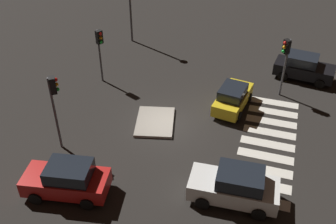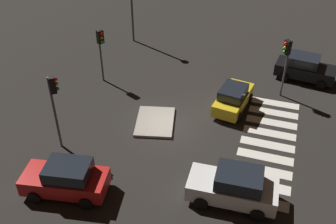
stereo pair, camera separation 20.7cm
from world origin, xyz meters
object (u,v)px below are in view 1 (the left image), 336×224
car_yellow (233,98)px  traffic_light_north (100,44)px  traffic_island (155,122)px  traffic_light_west (54,96)px  car_red (67,180)px  car_black (304,67)px  car_white (235,186)px  traffic_light_east (286,54)px

car_yellow → traffic_light_north: (0.56, 9.74, 2.25)m
traffic_island → traffic_light_west: bearing=130.7°
car_yellow → traffic_light_west: bearing=136.5°
car_red → traffic_light_north: traffic_light_north is taller
car_black → car_red: bearing=-118.1°
traffic_island → traffic_light_north: traffic_light_north is taller
car_white → car_red: 8.43m
traffic_island → traffic_light_north: (3.72, 5.35, 3.01)m
car_yellow → car_black: car_black is taller
traffic_light_east → traffic_island: bearing=-3.2°
traffic_light_east → car_red: bearing=11.6°
car_white → traffic_light_west: size_ratio=0.96×
car_red → traffic_light_west: traffic_light_west is taller
traffic_island → car_white: bearing=-129.6°
traffic_light_east → traffic_light_west: size_ratio=0.90×
car_yellow → car_red: size_ratio=0.91×
car_black → traffic_light_east: size_ratio=1.05×
car_yellow → car_white: car_white is taller
car_black → traffic_light_north: traffic_light_north is taller
car_yellow → traffic_light_west: (-6.94, 8.80, 2.73)m
car_black → car_red: size_ratio=0.99×
car_yellow → traffic_light_east: size_ratio=0.97×
traffic_light_north → car_black: bearing=49.9°
traffic_light_west → traffic_light_north: (7.50, 0.94, -0.48)m
car_yellow → traffic_light_north: bearing=94.9°
car_white → car_red: (-2.09, 8.17, -0.03)m
traffic_light_east → car_black: bearing=-158.8°
car_white → traffic_light_west: traffic_light_west is taller
car_black → traffic_light_north: (-4.96, 14.08, 2.17)m
car_white → traffic_light_east: (10.61, -1.34, 2.28)m
car_white → car_yellow: bearing=-82.5°
traffic_island → traffic_light_west: size_ratio=0.76×
car_white → traffic_light_west: 10.68m
car_yellow → traffic_light_east: 4.51m
traffic_island → car_red: 7.37m
traffic_island → traffic_light_north: size_ratio=0.88×
car_red → traffic_light_east: size_ratio=1.06×
traffic_island → traffic_light_east: (5.73, -7.23, 3.15)m
car_yellow → car_black: (5.52, -4.34, 0.08)m
car_white → car_black: (13.55, -2.85, -0.03)m
car_white → car_black: car_white is taller
car_black → car_red: (-15.64, 11.01, 0.00)m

